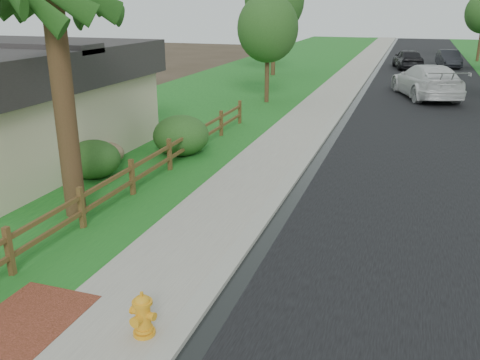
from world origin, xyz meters
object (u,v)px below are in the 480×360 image
(fire_hydrant, at_px, (143,315))
(white_suv, at_px, (427,81))
(ranch_fence, at_px, (152,164))
(dark_car_mid, at_px, (408,59))

(fire_hydrant, xyz_separation_m, white_suv, (4.57, 25.40, 0.51))
(ranch_fence, xyz_separation_m, fire_hydrant, (3.50, -6.96, -0.16))
(ranch_fence, height_order, white_suv, white_suv)
(white_suv, height_order, dark_car_mid, white_suv)
(ranch_fence, distance_m, fire_hydrant, 7.79)
(ranch_fence, xyz_separation_m, dark_car_mid, (6.77, 32.46, 0.23))
(white_suv, bearing_deg, dark_car_mid, -102.28)
(fire_hydrant, relative_size, white_suv, 0.12)
(fire_hydrant, relative_size, dark_car_mid, 0.16)
(white_suv, bearing_deg, fire_hydrant, 62.21)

